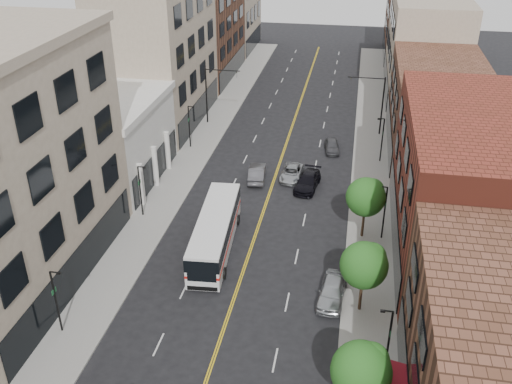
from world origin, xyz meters
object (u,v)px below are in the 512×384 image
Objects in this scene: city_bus at (215,230)px; car_lane_c at (332,146)px; car_lane_behind at (257,173)px; car_parked_far at (332,291)px; car_lane_a at (308,181)px; car_lane_b at (292,173)px.

city_bus reaches higher than car_lane_c.
car_lane_behind is 11.35m from car_lane_c.
car_parked_far reaches higher than car_lane_behind.
car_lane_c is at bearing -136.43° from car_lane_behind.
car_parked_far reaches higher than car_lane_a.
car_lane_behind is at bearing -138.00° from car_lane_c.
car_lane_behind is 5.52m from car_lane_a.
car_lane_behind is 1.03× the size of car_lane_b.
city_bus is 3.19× the size of car_lane_c.
car_parked_far reaches higher than car_lane_c.
car_lane_a is 1.30× the size of car_lane_c.
city_bus is 13.46m from car_lane_behind.
car_lane_b is at bearing -171.47° from car_lane_behind.
car_lane_b is at bearing -123.76° from car_lane_c.
car_lane_a is (6.59, 12.44, -1.10)m from city_bus.
car_lane_b is (4.71, 14.32, -1.20)m from city_bus.
city_bus is 14.12m from car_lane_a.
car_lane_behind is at bearing 80.75° from city_bus.
city_bus is 2.65× the size of car_lane_behind.
car_parked_far is 20.53m from car_lane_behind.
car_lane_a is 1.11× the size of car_lane_b.
car_lane_c is (-1.73, 27.12, -0.14)m from car_parked_far.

